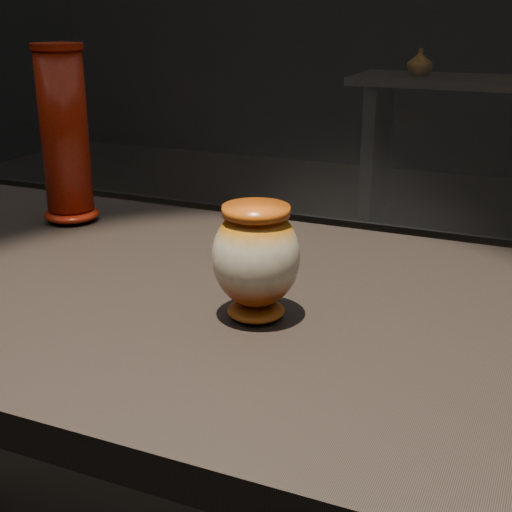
% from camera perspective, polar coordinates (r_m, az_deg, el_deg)
% --- Properties ---
extents(display_plinth, '(2.00, 0.80, 0.90)m').
position_cam_1_polar(display_plinth, '(1.26, -6.29, -13.68)').
color(display_plinth, black).
rests_on(display_plinth, ground).
extents(main_vase, '(0.14, 0.14, 0.16)m').
position_cam_1_polar(main_vase, '(0.97, 0.00, -0.16)').
color(main_vase, maroon).
rests_on(main_vase, display_plinth).
extents(tall_vase, '(0.12, 0.12, 0.35)m').
position_cam_1_polar(tall_vase, '(1.46, -15.04, 9.09)').
color(tall_vase, red).
rests_on(tall_vase, display_plinth).
extents(back_vase_left, '(0.16, 0.16, 0.16)m').
position_cam_1_polar(back_vase_left, '(4.59, 12.97, 14.85)').
color(back_vase_left, '#976516').
rests_on(back_vase_left, back_shelf).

